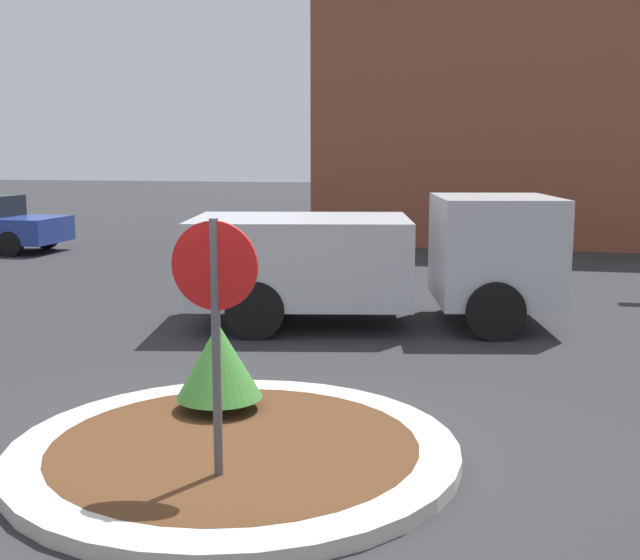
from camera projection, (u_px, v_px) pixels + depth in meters
name	position (u px, v px, depth m)	size (l,w,h in m)	color
ground_plane	(235.00, 457.00, 6.96)	(120.00, 120.00, 0.00)	#2D2D30
traffic_island	(235.00, 450.00, 6.94)	(3.89, 3.89, 0.13)	#BCB7AD
stop_sign	(215.00, 306.00, 6.05)	(0.68, 0.07, 2.14)	#4C4C51
island_shrub	(219.00, 361.00, 7.76)	(0.84, 0.84, 0.86)	brown
utility_truck	(376.00, 257.00, 12.19)	(5.75, 3.23, 1.96)	#B2B2B7
storefront_building	(530.00, 105.00, 23.64)	(11.93, 6.07, 7.93)	brown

